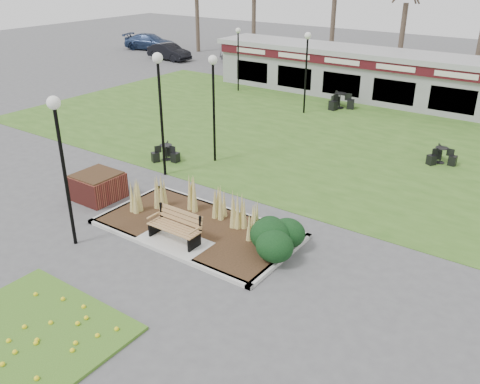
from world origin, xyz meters
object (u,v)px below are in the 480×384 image
Objects in this scene: lamp_post_mid_right at (307,55)px; lamp_post_far_left at (238,45)px; brick_planter at (98,186)px; bistro_set_d at (440,158)px; lamp_post_near_right at (59,140)px; car_blue at (150,42)px; lamp_post_near_left at (159,88)px; car_black at (169,52)px; food_pavilion at (403,79)px; car_silver at (248,54)px; park_bench at (176,226)px; bistro_set_a at (166,155)px; lamp_post_mid_left at (213,86)px; bistro_set_b at (340,103)px.

lamp_post_mid_right is 1.10× the size of lamp_post_far_left.
brick_planter reaches higher than bistro_set_d.
lamp_post_near_right is 35.53m from car_blue.
lamp_post_near_left is 1.18× the size of car_black.
car_silver is (-14.36, 4.99, -0.68)m from food_pavilion.
bistro_set_d is at bearing 49.45° from brick_planter.
park_bench is at bearing -132.56° from car_black.
lamp_post_near_left is 10.95m from lamp_post_mid_right.
bistro_set_a is (-0.59, 4.19, -0.23)m from brick_planter.
bistro_set_d is at bearing 41.42° from lamp_post_near_left.
car_black is (-17.47, 16.23, -2.56)m from lamp_post_mid_left.
car_black is at bearing 132.90° from park_bench.
car_blue is (-25.61, 5.35, -0.76)m from food_pavilion.
park_bench is 0.37× the size of lamp_post_near_right.
lamp_post_near_left is at bearing -49.31° from bistro_set_a.
bistro_set_b is at bearing -102.48° from car_black.
brick_planter is at bearing -71.84° from lamp_post_far_left.
bistro_set_a is at bearing 135.30° from park_bench.
brick_planter is 0.32× the size of car_silver.
park_bench is at bearing -81.50° from bistro_set_b.
car_blue reaches higher than bistro_set_a.
lamp_post_near_left is 3.04× the size of bistro_set_b.
lamp_post_far_left reaches higher than park_bench.
lamp_post_near_right is 7.88m from lamp_post_mid_left.
car_silver reaches higher than car_blue.
bistro_set_d is 0.26× the size of car_blue.
car_silver is at bearing 114.11° from lamp_post_near_right.
park_bench is 0.36× the size of lamp_post_near_left.
brick_planter is 14.20m from lamp_post_mid_right.
lamp_post_mid_left reaches higher than car_blue.
bistro_set_b is 0.34× the size of car_silver.
lamp_post_mid_left reaches higher than food_pavilion.
lamp_post_mid_right is at bearing 87.08° from brick_planter.
lamp_post_far_left is at bearing 120.91° from lamp_post_mid_left.
lamp_post_far_left is at bearing 111.51° from bistro_set_a.
bistro_set_d is at bearing -129.83° from car_blue.
lamp_post_mid_right is 0.88× the size of car_blue.
bistro_set_a is at bearing -108.67° from food_pavilion.
bistro_set_b is (-0.00, 18.51, -3.01)m from lamp_post_near_right.
lamp_post_mid_right reaches higher than brick_planter.
brick_planter is 0.35× the size of lamp_post_mid_right.
food_pavilion is 15.67× the size of bistro_set_b.
bistro_set_b is at bearing -0.31° from lamp_post_far_left.
lamp_post_far_left reaches higher than bistro_set_a.
lamp_post_near_left is 0.97× the size of car_blue.
lamp_post_mid_left reaches higher than car_black.
car_silver is (-9.37, 19.76, 0.55)m from bistro_set_a.
lamp_post_far_left is (-6.41, 10.70, -0.36)m from lamp_post_mid_left.
lamp_post_mid_right reaches higher than lamp_post_far_left.
car_silver is at bearing 144.84° from bistro_set_d.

